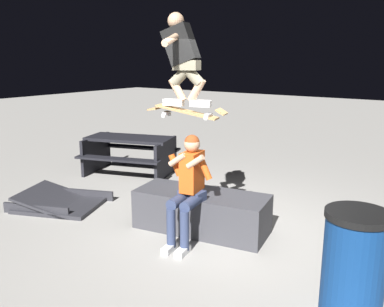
{
  "coord_description": "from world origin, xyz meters",
  "views": [
    {
      "loc": [
        -2.53,
        4.44,
        2.27
      ],
      "look_at": [
        0.24,
        0.48,
        1.13
      ],
      "focal_mm": 37.73,
      "sensor_mm": 36.0,
      "label": 1
    }
  ],
  "objects_px": {
    "person_sitting_on_ledge": "(188,184)",
    "picnic_table_back": "(130,149)",
    "trash_bin": "(354,264)",
    "ledge_box_main": "(201,211)",
    "skateboard": "(187,112)",
    "kicker_ramp": "(61,203)",
    "skater_airborne": "(182,55)"
  },
  "relations": [
    {
      "from": "person_sitting_on_ledge",
      "to": "picnic_table_back",
      "type": "bearing_deg",
      "value": -34.17
    },
    {
      "from": "trash_bin",
      "to": "ledge_box_main",
      "type": "bearing_deg",
      "value": -19.67
    },
    {
      "from": "skateboard",
      "to": "kicker_ramp",
      "type": "distance_m",
      "value": 2.72
    },
    {
      "from": "person_sitting_on_ledge",
      "to": "kicker_ramp",
      "type": "height_order",
      "value": "person_sitting_on_ledge"
    },
    {
      "from": "trash_bin",
      "to": "skateboard",
      "type": "bearing_deg",
      "value": -14.74
    },
    {
      "from": "ledge_box_main",
      "to": "trash_bin",
      "type": "distance_m",
      "value": 2.28
    },
    {
      "from": "picnic_table_back",
      "to": "trash_bin",
      "type": "bearing_deg",
      "value": 155.05
    },
    {
      "from": "kicker_ramp",
      "to": "person_sitting_on_ledge",
      "type": "bearing_deg",
      "value": -176.88
    },
    {
      "from": "ledge_box_main",
      "to": "person_sitting_on_ledge",
      "type": "xyz_separation_m",
      "value": [
        -0.07,
        0.4,
        0.5
      ]
    },
    {
      "from": "skater_airborne",
      "to": "picnic_table_back",
      "type": "height_order",
      "value": "skater_airborne"
    },
    {
      "from": "skateboard",
      "to": "kicker_ramp",
      "type": "bearing_deg",
      "value": 9.12
    },
    {
      "from": "skateboard",
      "to": "ledge_box_main",
      "type": "bearing_deg",
      "value": -122.11
    },
    {
      "from": "kicker_ramp",
      "to": "trash_bin",
      "type": "xyz_separation_m",
      "value": [
        -4.44,
        0.24,
        0.44
      ]
    },
    {
      "from": "kicker_ramp",
      "to": "skater_airborne",
      "type": "bearing_deg",
      "value": -171.03
    },
    {
      "from": "skater_airborne",
      "to": "skateboard",
      "type": "bearing_deg",
      "value": -165.39
    },
    {
      "from": "skateboard",
      "to": "skater_airborne",
      "type": "xyz_separation_m",
      "value": [
        0.05,
        0.01,
        0.69
      ]
    },
    {
      "from": "kicker_ramp",
      "to": "picnic_table_back",
      "type": "xyz_separation_m",
      "value": [
        0.41,
        -2.02,
        0.44
      ]
    },
    {
      "from": "skater_airborne",
      "to": "picnic_table_back",
      "type": "distance_m",
      "value": 3.56
    },
    {
      "from": "ledge_box_main",
      "to": "picnic_table_back",
      "type": "distance_m",
      "value": 3.11
    },
    {
      "from": "ledge_box_main",
      "to": "kicker_ramp",
      "type": "height_order",
      "value": "ledge_box_main"
    },
    {
      "from": "person_sitting_on_ledge",
      "to": "skateboard",
      "type": "bearing_deg",
      "value": -51.86
    },
    {
      "from": "skateboard",
      "to": "trash_bin",
      "type": "relative_size",
      "value": 1.05
    },
    {
      "from": "skateboard",
      "to": "picnic_table_back",
      "type": "distance_m",
      "value": 3.3
    },
    {
      "from": "skateboard",
      "to": "picnic_table_back",
      "type": "relative_size",
      "value": 0.51
    },
    {
      "from": "person_sitting_on_ledge",
      "to": "trash_bin",
      "type": "distance_m",
      "value": 2.12
    },
    {
      "from": "skateboard",
      "to": "trash_bin",
      "type": "xyz_separation_m",
      "value": [
        -2.24,
        0.59,
        -1.12
      ]
    },
    {
      "from": "ledge_box_main",
      "to": "skater_airborne",
      "type": "relative_size",
      "value": 1.59
    },
    {
      "from": "picnic_table_back",
      "to": "skateboard",
      "type": "bearing_deg",
      "value": 147.43
    },
    {
      "from": "skater_airborne",
      "to": "picnic_table_back",
      "type": "bearing_deg",
      "value": -33.35
    },
    {
      "from": "ledge_box_main",
      "to": "person_sitting_on_ledge",
      "type": "bearing_deg",
      "value": 99.57
    },
    {
      "from": "ledge_box_main",
      "to": "picnic_table_back",
      "type": "bearing_deg",
      "value": -28.8
    },
    {
      "from": "picnic_table_back",
      "to": "person_sitting_on_ledge",
      "type": "bearing_deg",
      "value": 145.83
    }
  ]
}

